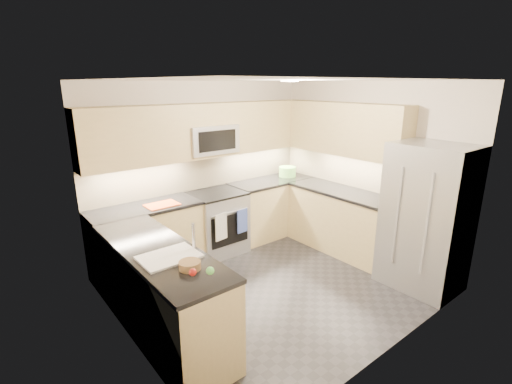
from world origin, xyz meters
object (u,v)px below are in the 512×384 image
utensil_bowl (287,172)px  cutting_board (162,205)px  fruit_basket (190,265)px  refrigerator (427,218)px  microwave (210,139)px  gas_range (217,223)px

utensil_bowl → cutting_board: size_ratio=0.70×
fruit_basket → refrigerator: bearing=-11.6°
cutting_board → fruit_basket: (-0.57, -1.75, 0.03)m
refrigerator → microwave: bearing=119.6°
microwave → cutting_board: size_ratio=1.85×
gas_range → utensil_bowl: size_ratio=3.16×
microwave → utensil_bowl: (1.46, -0.09, -0.68)m
microwave → fruit_basket: bearing=-126.7°
microwave → refrigerator: bearing=-60.4°
microwave → gas_range: bearing=-90.0°
refrigerator → fruit_basket: (-2.91, 0.60, 0.07)m
gas_range → cutting_board: cutting_board is taller
refrigerator → fruit_basket: size_ratio=9.52×
microwave → fruit_basket: (-1.46, -1.95, -0.73)m
gas_range → cutting_board: 1.02m
gas_range → microwave: bearing=90.0°
gas_range → microwave: (0.00, 0.12, 1.24)m
utensil_bowl → fruit_basket: (-2.92, -1.87, -0.05)m
refrigerator → gas_range: bearing=120.9°
microwave → refrigerator: microwave is taller
utensil_bowl → microwave: bearing=176.6°
gas_range → utensil_bowl: bearing=1.5°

